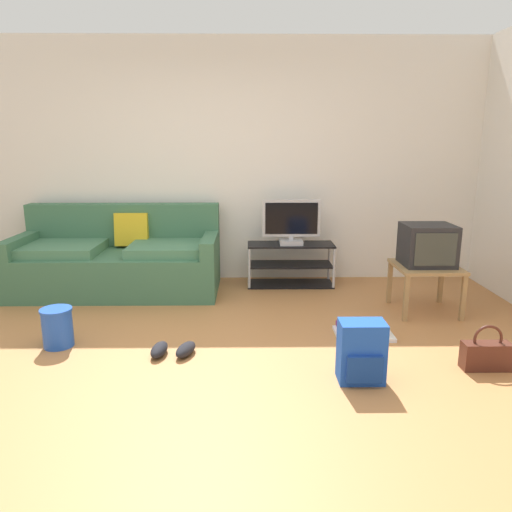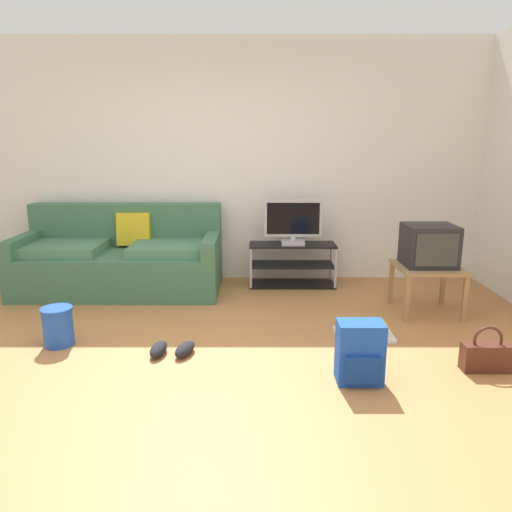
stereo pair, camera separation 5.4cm
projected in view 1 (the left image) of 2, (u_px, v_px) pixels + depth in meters
The scene contains 12 objects.
ground_plane at pixel (196, 372), 3.40m from camera, with size 9.00×9.80×0.02m, color #B27542.
wall_back at pixel (216, 162), 5.47m from camera, with size 9.00×0.10×2.70m, color silver.
couch at pixel (119, 260), 5.17m from camera, with size 2.12×0.94×0.91m.
tv_stand at pixel (290, 264), 5.40m from camera, with size 0.96×0.37×0.47m.
flat_tv at pixel (291, 223), 5.26m from camera, with size 0.63×0.22×0.49m.
side_table at pixel (426, 272), 4.51m from camera, with size 0.57×0.57×0.45m.
crt_tv at pixel (428, 245), 4.47m from camera, with size 0.45×0.41×0.38m.
backpack at pixel (361, 352), 3.21m from camera, with size 0.30×0.27×0.42m.
handbag at pixel (486, 354), 3.39m from camera, with size 0.34×0.12×0.33m.
cleaning_bucket at pixel (57, 326), 3.77m from camera, with size 0.24×0.24×0.31m.
sneakers_pair at pixel (172, 350), 3.63m from camera, with size 0.36×0.27×0.09m.
floor_tray at pixel (363, 331), 4.00m from camera, with size 0.47×0.33×0.14m.
Camera 1 is at (0.38, -3.13, 1.57)m, focal length 33.75 mm.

